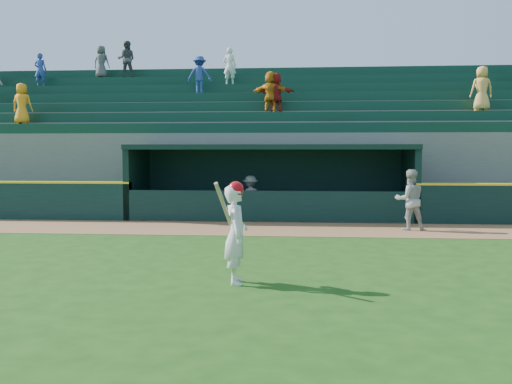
{
  "coord_description": "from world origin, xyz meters",
  "views": [
    {
      "loc": [
        1.1,
        -11.43,
        2.21
      ],
      "look_at": [
        0.0,
        1.6,
        1.3
      ],
      "focal_mm": 40.0,
      "sensor_mm": 36.0,
      "label": 1
    }
  ],
  "objects": [
    {
      "name": "dugout",
      "position": [
        0.0,
        8.0,
        1.36
      ],
      "size": [
        9.4,
        2.8,
        2.46
      ],
      "color": "#62625D",
      "rests_on": "ground"
    },
    {
      "name": "dugout_player_front",
      "position": [
        4.1,
        5.0,
        0.86
      ],
      "size": [
        0.91,
        0.75,
        1.73
      ],
      "primitive_type": "imported",
      "rotation": [
        0.0,
        0.0,
        3.26
      ],
      "color": "#AAAAA4",
      "rests_on": "ground"
    },
    {
      "name": "stands",
      "position": [
        -0.02,
        12.56,
        2.4
      ],
      "size": [
        34.5,
        6.25,
        7.15
      ],
      "color": "slate",
      "rests_on": "ground"
    },
    {
      "name": "batter_at_plate",
      "position": [
        -0.04,
        -1.98,
        0.87
      ],
      "size": [
        0.55,
        0.79,
        1.75
      ],
      "color": "white",
      "rests_on": "ground"
    },
    {
      "name": "warning_track",
      "position": [
        0.0,
        4.9,
        0.01
      ],
      "size": [
        40.0,
        3.0,
        0.01
      ],
      "primitive_type": "cube",
      "color": "#8F6039",
      "rests_on": "ground"
    },
    {
      "name": "ground",
      "position": [
        0.0,
        0.0,
        0.0
      ],
      "size": [
        120.0,
        120.0,
        0.0
      ],
      "primitive_type": "plane",
      "color": "#1E4711",
      "rests_on": "ground"
    },
    {
      "name": "dugout_player_inside",
      "position": [
        -0.69,
        7.6,
        0.72
      ],
      "size": [
        1.03,
        0.75,
        1.43
      ],
      "primitive_type": "imported",
      "rotation": [
        0.0,
        0.0,
        3.39
      ],
      "color": "#A8A9A3",
      "rests_on": "ground"
    }
  ]
}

